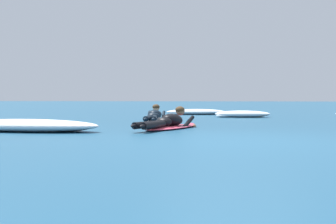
{
  "coord_description": "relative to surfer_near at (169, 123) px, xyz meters",
  "views": [
    {
      "loc": [
        0.05,
        -6.89,
        0.7
      ],
      "look_at": [
        -1.74,
        4.11,
        0.32
      ],
      "focal_mm": 45.82,
      "sensor_mm": 36.0,
      "label": 1
    }
  ],
  "objects": [
    {
      "name": "whitewater_mid_left",
      "position": [
        -2.8,
        -1.16,
        -0.02
      ],
      "size": [
        3.17,
        0.98,
        0.25
      ],
      "color": "white",
      "rests_on": "ground"
    },
    {
      "name": "whitewater_back",
      "position": [
        -0.17,
        7.94,
        -0.03
      ],
      "size": [
        2.49,
        1.28,
        0.23
      ],
      "color": "white",
      "rests_on": "ground"
    },
    {
      "name": "surfer_far",
      "position": [
        -0.88,
        2.8,
        0.01
      ],
      "size": [
        0.7,
        2.57,
        0.54
      ],
      "color": "white",
      "rests_on": "ground"
    },
    {
      "name": "whitewater_mid_right",
      "position": [
        1.66,
        5.88,
        -0.03
      ],
      "size": [
        1.96,
        0.82,
        0.24
      ],
      "color": "white",
      "rests_on": "ground"
    },
    {
      "name": "surfer_near",
      "position": [
        0.0,
        0.0,
        0.0
      ],
      "size": [
        1.25,
        2.55,
        0.53
      ],
      "color": "#E54C66",
      "rests_on": "ground"
    },
    {
      "name": "ground_plane",
      "position": [
        1.44,
        7.58,
        -0.14
      ],
      "size": [
        120.0,
        120.0,
        0.0
      ],
      "primitive_type": "plane",
      "color": "navy"
    }
  ]
}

